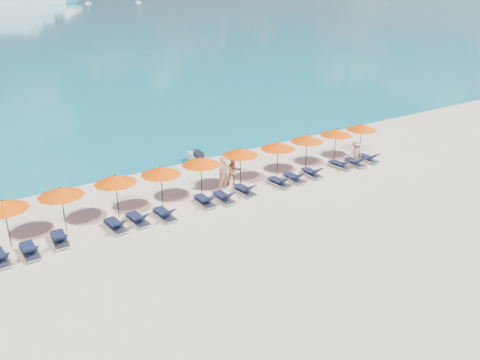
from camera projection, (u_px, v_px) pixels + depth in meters
ground at (274, 221)px, 23.00m from camera, size 1400.00×1400.00×0.00m
sailboat_near at (138, 2)px, 566.98m from camera, size 6.32×2.11×11.59m
sailboat_far at (88, 2)px, 519.28m from camera, size 5.98×1.99×10.97m
jetski at (198, 159)px, 30.57m from camera, size 1.37×2.50×0.84m
beachgoer_a at (224, 173)px, 26.43m from camera, size 0.73×0.49×1.95m
beachgoer_b at (233, 171)px, 27.04m from camera, size 0.92×0.66×1.71m
beachgoer_c at (355, 153)px, 30.31m from camera, size 1.12×0.73×1.60m
umbrella_0 at (3, 205)px, 19.97m from camera, size 2.10×2.10×2.28m
umbrella_1 at (61, 192)px, 21.32m from camera, size 2.10×2.10×2.28m
umbrella_2 at (115, 179)px, 22.74m from camera, size 2.10×2.10×2.28m
umbrella_3 at (161, 171)px, 23.83m from camera, size 2.10×2.10×2.28m
umbrella_4 at (201, 161)px, 25.19m from camera, size 2.10×2.10×2.28m
umbrella_5 at (240, 152)px, 26.68m from camera, size 2.10×2.10×2.28m
umbrella_6 at (278, 145)px, 27.80m from camera, size 2.10×2.10×2.28m
umbrella_7 at (307, 138)px, 29.17m from camera, size 2.10×2.10×2.28m
umbrella_8 at (336, 132)px, 30.47m from camera, size 2.10×2.10×2.28m
umbrella_9 at (362, 127)px, 31.66m from camera, size 2.10×2.10×2.28m
lounger_0 at (0, 258)px, 19.38m from camera, size 0.76×1.75×0.66m
lounger_1 at (30, 250)px, 19.93m from camera, size 0.64×1.71×0.66m
lounger_2 at (60, 239)px, 20.89m from camera, size 0.77×1.75×0.66m
lounger_3 at (116, 225)px, 22.12m from camera, size 0.74×1.74×0.66m
lounger_4 at (138, 219)px, 22.72m from camera, size 0.74×1.74×0.66m
lounger_5 at (165, 214)px, 23.23m from camera, size 0.67×1.72×0.66m
lounger_6 at (205, 201)px, 24.73m from camera, size 0.67×1.72×0.66m
lounger_7 at (224, 197)px, 25.15m from camera, size 0.68×1.72×0.66m
lounger_8 at (245, 190)px, 26.07m from camera, size 0.63×1.70×0.66m
lounger_9 at (280, 182)px, 27.18m from camera, size 0.75×1.74×0.66m
lounger_10 at (294, 177)px, 27.83m from camera, size 0.68×1.72×0.66m
lounger_11 at (312, 173)px, 28.59m from camera, size 0.79×1.75×0.66m
lounger_12 at (340, 164)px, 29.95m from camera, size 0.76×1.75×0.66m
lounger_13 at (355, 162)px, 30.36m from camera, size 0.73×1.74×0.66m
lounger_14 at (368, 158)px, 31.10m from camera, size 0.74×1.74×0.66m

